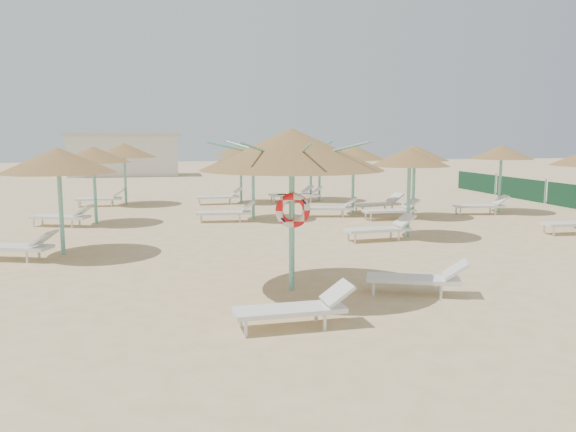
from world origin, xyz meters
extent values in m
plane|color=#E1BD89|center=(0.00, 0.00, 0.00)|extent=(120.00, 120.00, 0.00)
cylinder|color=#6CBBA9|center=(-0.14, 0.25, 1.31)|extent=(0.11, 0.11, 2.62)
cone|color=olive|center=(-0.14, 0.25, 2.74)|extent=(3.49, 3.49, 0.79)
cylinder|color=#6CBBA9|center=(-0.14, 0.25, 2.47)|extent=(0.20, 0.20, 0.12)
cylinder|color=#6CBBA9|center=(0.66, 0.25, 2.70)|extent=(1.58, 0.04, 0.40)
cylinder|color=#6CBBA9|center=(0.43, 0.81, 2.70)|extent=(1.15, 1.15, 0.40)
cylinder|color=#6CBBA9|center=(-0.14, 1.05, 2.70)|extent=(0.04, 1.58, 0.40)
cylinder|color=#6CBBA9|center=(-0.71, 0.81, 2.70)|extent=(1.15, 1.15, 0.40)
cylinder|color=#6CBBA9|center=(-0.95, 0.25, 2.70)|extent=(1.58, 0.04, 0.40)
cylinder|color=#6CBBA9|center=(-0.71, -0.32, 2.70)|extent=(1.15, 1.15, 0.40)
cylinder|color=#6CBBA9|center=(-0.14, -0.56, 2.70)|extent=(0.04, 1.58, 0.40)
cylinder|color=#6CBBA9|center=(0.43, -0.32, 2.70)|extent=(1.15, 1.15, 0.40)
torus|color=red|center=(-0.14, 0.15, 1.58)|extent=(0.68, 0.15, 0.68)
cylinder|color=white|center=(-1.35, -2.16, 0.13)|extent=(0.05, 0.05, 0.26)
cylinder|color=white|center=(-1.37, -1.70, 0.13)|extent=(0.05, 0.05, 0.26)
cylinder|color=white|center=(-0.11, -2.11, 0.13)|extent=(0.05, 0.05, 0.26)
cylinder|color=white|center=(-0.13, -1.65, 0.13)|extent=(0.05, 0.05, 0.26)
cube|color=white|center=(-0.63, -1.90, 0.29)|extent=(1.77, 0.65, 0.07)
cube|color=white|center=(0.15, -1.86, 0.51)|extent=(0.47, 0.57, 0.33)
cylinder|color=white|center=(1.29, -0.43, 0.13)|extent=(0.05, 0.05, 0.26)
cylinder|color=white|center=(1.46, -0.01, 0.13)|extent=(0.05, 0.05, 0.26)
cylinder|color=white|center=(2.44, -0.87, 0.13)|extent=(0.05, 0.05, 0.26)
cylinder|color=white|center=(2.61, -0.45, 0.13)|extent=(0.05, 0.05, 0.26)
cube|color=white|center=(2.06, -0.48, 0.29)|extent=(1.82, 1.15, 0.07)
cube|color=white|center=(2.78, -0.76, 0.51)|extent=(0.61, 0.67, 0.33)
cylinder|color=#6CBBA9|center=(-5.14, 4.64, 1.15)|extent=(0.11, 0.11, 2.30)
cone|color=olive|center=(-5.14, 4.64, 2.39)|extent=(2.81, 2.81, 0.63)
cylinder|color=#6CBBA9|center=(-5.14, 4.64, 2.15)|extent=(0.20, 0.20, 0.12)
cylinder|color=white|center=(-5.80, 3.82, 0.14)|extent=(0.06, 0.06, 0.28)
cylinder|color=white|center=(-5.64, 4.29, 0.14)|extent=(0.06, 0.06, 0.28)
cube|color=white|center=(-6.24, 4.24, 0.32)|extent=(2.00, 1.22, 0.08)
cube|color=white|center=(-5.44, 3.96, 0.56)|extent=(0.66, 0.73, 0.36)
cylinder|color=#6CBBA9|center=(-5.00, 9.91, 1.15)|extent=(0.11, 0.11, 2.30)
cone|color=olive|center=(-5.00, 9.91, 2.38)|extent=(2.43, 2.43, 0.55)
cylinder|color=#6CBBA9|center=(-5.00, 9.91, 2.15)|extent=(0.20, 0.20, 0.12)
cylinder|color=white|center=(-6.94, 9.54, 0.14)|extent=(0.06, 0.06, 0.28)
cylinder|color=white|center=(-6.77, 10.01, 0.14)|extent=(0.06, 0.06, 0.28)
cylinder|color=white|center=(-5.67, 9.09, 0.14)|extent=(0.06, 0.06, 0.28)
cylinder|color=white|center=(-5.50, 9.56, 0.14)|extent=(0.06, 0.06, 0.28)
cube|color=white|center=(-6.10, 9.51, 0.32)|extent=(2.00, 1.22, 0.08)
cube|color=white|center=(-5.30, 9.23, 0.56)|extent=(0.66, 0.73, 0.36)
cylinder|color=#6CBBA9|center=(-4.44, 15.40, 1.15)|extent=(0.11, 0.11, 2.30)
cone|color=olive|center=(-4.44, 15.40, 2.39)|extent=(2.79, 2.79, 0.63)
cylinder|color=#6CBBA9|center=(-4.44, 15.40, 2.15)|extent=(0.20, 0.20, 0.12)
cylinder|color=white|center=(-6.33, 14.73, 0.14)|extent=(0.06, 0.06, 0.28)
cylinder|color=white|center=(-6.34, 15.23, 0.14)|extent=(0.06, 0.06, 0.28)
cylinder|color=white|center=(-4.98, 14.76, 0.14)|extent=(0.06, 0.06, 0.28)
cylinder|color=white|center=(-4.99, 15.26, 0.14)|extent=(0.06, 0.06, 0.28)
cube|color=white|center=(-5.54, 15.00, 0.32)|extent=(1.91, 0.66, 0.08)
cube|color=white|center=(-4.69, 15.02, 0.56)|extent=(0.50, 0.61, 0.36)
cylinder|color=#6CBBA9|center=(0.46, 9.86, 1.15)|extent=(0.11, 0.11, 2.30)
cone|color=olive|center=(0.46, 9.86, 2.39)|extent=(2.53, 2.53, 0.57)
cylinder|color=#6CBBA9|center=(0.46, 9.86, 2.15)|extent=(0.20, 0.20, 0.12)
cylinder|color=white|center=(-1.46, 9.28, 0.14)|extent=(0.06, 0.06, 0.28)
cylinder|color=white|center=(-1.42, 9.77, 0.14)|extent=(0.06, 0.06, 0.28)
cylinder|color=white|center=(-0.11, 9.16, 0.14)|extent=(0.06, 0.06, 0.28)
cylinder|color=white|center=(-0.07, 9.66, 0.14)|extent=(0.06, 0.06, 0.28)
cube|color=white|center=(-0.64, 9.46, 0.32)|extent=(1.95, 0.78, 0.08)
cube|color=white|center=(0.21, 9.38, 0.56)|extent=(0.54, 0.64, 0.36)
cylinder|color=#6CBBA9|center=(0.64, 15.12, 1.15)|extent=(0.11, 0.11, 2.30)
cone|color=olive|center=(0.64, 15.12, 2.38)|extent=(2.46, 2.46, 0.55)
cylinder|color=#6CBBA9|center=(0.64, 15.12, 2.15)|extent=(0.20, 0.20, 0.12)
cylinder|color=white|center=(-1.25, 14.45, 0.14)|extent=(0.06, 0.06, 0.28)
cylinder|color=white|center=(-1.26, 14.95, 0.14)|extent=(0.06, 0.06, 0.28)
cylinder|color=white|center=(0.10, 14.48, 0.14)|extent=(0.06, 0.06, 0.28)
cylinder|color=white|center=(0.09, 14.98, 0.14)|extent=(0.06, 0.06, 0.28)
cube|color=white|center=(-0.46, 14.72, 0.32)|extent=(1.92, 0.67, 0.08)
cube|color=white|center=(0.39, 14.74, 0.56)|extent=(0.50, 0.61, 0.36)
cylinder|color=#6CBBA9|center=(4.48, 5.34, 1.15)|extent=(0.11, 0.11, 2.30)
cone|color=olive|center=(4.48, 5.34, 2.38)|extent=(2.35, 2.35, 0.53)
cylinder|color=#6CBBA9|center=(4.48, 5.34, 2.15)|extent=(0.20, 0.20, 0.12)
cylinder|color=white|center=(2.60, 4.63, 0.14)|extent=(0.06, 0.06, 0.28)
cylinder|color=white|center=(2.56, 5.12, 0.14)|extent=(0.06, 0.06, 0.28)
cylinder|color=white|center=(3.95, 4.74, 0.14)|extent=(0.06, 0.06, 0.28)
cylinder|color=white|center=(3.91, 5.24, 0.14)|extent=(0.06, 0.06, 0.28)
cube|color=white|center=(3.38, 4.94, 0.32)|extent=(1.94, 0.77, 0.08)
cube|color=white|center=(4.23, 5.01, 0.56)|extent=(0.53, 0.64, 0.36)
cylinder|color=#6CBBA9|center=(4.40, 10.38, 1.15)|extent=(0.11, 0.11, 2.30)
cone|color=olive|center=(4.40, 10.38, 2.38)|extent=(2.51, 2.51, 0.57)
cylinder|color=#6CBBA9|center=(4.40, 10.38, 2.15)|extent=(0.20, 0.20, 0.12)
cylinder|color=white|center=(2.47, 9.92, 0.14)|extent=(0.06, 0.06, 0.28)
cylinder|color=white|center=(2.58, 10.41, 0.14)|extent=(0.06, 0.06, 0.28)
cylinder|color=white|center=(3.78, 9.62, 0.14)|extent=(0.06, 0.06, 0.28)
cylinder|color=white|center=(3.89, 10.11, 0.14)|extent=(0.06, 0.06, 0.28)
cube|color=white|center=(3.30, 9.98, 0.32)|extent=(1.99, 1.03, 0.08)
cube|color=white|center=(4.13, 9.80, 0.56)|extent=(0.61, 0.69, 0.36)
cylinder|color=white|center=(4.78, 10.26, 0.14)|extent=(0.06, 0.06, 0.28)
cylinder|color=white|center=(4.67, 10.75, 0.14)|extent=(0.06, 0.06, 0.28)
cylinder|color=white|center=(6.09, 10.56, 0.14)|extent=(0.06, 0.06, 0.28)
cylinder|color=white|center=(5.98, 11.05, 0.14)|extent=(0.06, 0.06, 0.28)
cube|color=white|center=(5.50, 10.68, 0.32)|extent=(1.99, 1.03, 0.08)
cube|color=white|center=(6.33, 10.87, 0.56)|extent=(0.61, 0.69, 0.36)
cylinder|color=#6CBBA9|center=(4.32, 15.13, 1.15)|extent=(0.11, 0.11, 2.30)
cone|color=olive|center=(4.32, 15.13, 2.38)|extent=(2.34, 2.34, 0.53)
cylinder|color=#6CBBA9|center=(4.32, 15.13, 2.15)|extent=(0.20, 0.20, 0.12)
cylinder|color=white|center=(2.39, 14.62, 0.14)|extent=(0.06, 0.06, 0.28)
cylinder|color=white|center=(2.47, 15.11, 0.14)|extent=(0.06, 0.06, 0.28)
cylinder|color=white|center=(3.72, 14.40, 0.14)|extent=(0.06, 0.06, 0.28)
cylinder|color=white|center=(3.81, 14.89, 0.14)|extent=(0.06, 0.06, 0.28)
cube|color=white|center=(3.22, 14.73, 0.32)|extent=(1.98, 0.93, 0.08)
cube|color=white|center=(4.06, 14.59, 0.56)|extent=(0.58, 0.67, 0.36)
cylinder|color=white|center=(8.85, 4.56, 0.14)|extent=(0.06, 0.06, 0.28)
cylinder|color=white|center=(8.88, 5.06, 0.14)|extent=(0.06, 0.06, 0.28)
cube|color=white|center=(9.66, 4.77, 0.32)|extent=(1.93, 0.71, 0.08)
cylinder|color=#6CBBA9|center=(10.28, 9.81, 1.15)|extent=(0.11, 0.11, 2.30)
cone|color=olive|center=(10.28, 9.81, 2.38)|extent=(2.41, 2.41, 0.54)
cylinder|color=#6CBBA9|center=(10.28, 9.81, 2.15)|extent=(0.20, 0.20, 0.12)
cylinder|color=white|center=(8.35, 9.30, 0.14)|extent=(0.06, 0.06, 0.28)
cylinder|color=white|center=(8.44, 9.79, 0.14)|extent=(0.06, 0.06, 0.28)
cylinder|color=white|center=(9.68, 9.08, 0.14)|extent=(0.06, 0.06, 0.28)
cylinder|color=white|center=(9.77, 9.57, 0.14)|extent=(0.06, 0.06, 0.28)
cube|color=white|center=(9.18, 9.41, 0.32)|extent=(1.98, 0.93, 0.08)
cube|color=white|center=(10.02, 9.27, 0.56)|extent=(0.58, 0.67, 0.36)
cylinder|color=#6CBBA9|center=(6.35, 9.18, 1.15)|extent=(0.11, 0.11, 2.30)
cone|color=olive|center=(6.35, 9.18, 2.38)|extent=(2.49, 2.49, 0.56)
cylinder|color=#6CBBA9|center=(6.35, 9.18, 2.15)|extent=(0.20, 0.20, 0.12)
cylinder|color=white|center=(4.46, 8.50, 0.14)|extent=(0.06, 0.06, 0.28)
cylinder|color=white|center=(4.44, 9.00, 0.14)|extent=(0.06, 0.06, 0.28)
cylinder|color=white|center=(5.81, 8.55, 0.14)|extent=(0.06, 0.06, 0.28)
cylinder|color=white|center=(5.79, 9.05, 0.14)|extent=(0.06, 0.06, 0.28)
cube|color=white|center=(5.25, 8.78, 0.32)|extent=(1.92, 0.69, 0.08)
cube|color=white|center=(6.10, 8.81, 0.56)|extent=(0.51, 0.62, 0.36)
cylinder|color=#6CBBA9|center=(3.99, 15.48, 1.15)|extent=(0.11, 0.11, 2.30)
cone|color=olive|center=(3.99, 15.48, 2.39)|extent=(2.76, 2.76, 0.62)
cylinder|color=#6CBBA9|center=(3.99, 15.48, 2.15)|extent=(0.20, 0.20, 0.12)
cylinder|color=white|center=(2.10, 14.79, 0.14)|extent=(0.06, 0.06, 0.28)
cylinder|color=white|center=(2.08, 15.28, 0.14)|extent=(0.06, 0.06, 0.28)
cylinder|color=white|center=(3.45, 14.86, 0.14)|extent=(0.06, 0.06, 0.28)
cylinder|color=white|center=(3.42, 15.36, 0.14)|extent=(0.06, 0.06, 0.28)
cube|color=white|center=(2.89, 15.08, 0.32)|extent=(1.93, 0.72, 0.08)
cube|color=white|center=(3.74, 15.12, 0.56)|extent=(0.52, 0.62, 0.36)
cube|color=silver|center=(-6.00, 35.00, 1.50)|extent=(8.00, 4.00, 3.00)
cube|color=beige|center=(-6.00, 35.00, 3.12)|extent=(8.40, 4.40, 0.25)
cube|color=#1A4F35|center=(14.00, 14.00, 0.50)|extent=(0.08, 3.80, 1.00)
cylinder|color=#6CBBA9|center=(14.00, 12.10, 0.55)|extent=(0.08, 0.08, 1.10)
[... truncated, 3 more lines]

